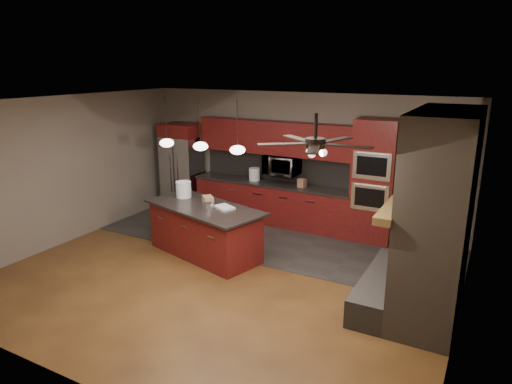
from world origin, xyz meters
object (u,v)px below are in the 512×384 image
Objects in this scene: refrigerator at (183,167)px; paint_tray at (224,207)px; microwave at (282,165)px; kitchen_island at (205,230)px; paint_can at (208,206)px; cardboard_box at (208,200)px; oven_tower at (374,181)px; counter_bucket at (254,174)px; white_bucket at (184,189)px; counter_box at (302,183)px.

refrigerator reaches higher than paint_tray.
kitchen_island is at bearing -102.69° from microwave.
cardboard_box is at bearing 123.55° from paint_can.
counter_bucket is at bearing 179.84° from oven_tower.
paint_tray is (1.05, -0.23, -0.13)m from white_bucket.
cardboard_box is 1.27× the size of counter_box.
counter_box is at bearing 47.29° from white_bucket.
counter_box is at bearing -11.23° from microwave.
counter_bucket is 1.14m from counter_box.
white_bucket reaches higher than counter_box.
kitchen_island is at bearing -43.27° from cardboard_box.
paint_can is at bearing -20.88° from kitchen_island.
counter_box is (-1.47, -0.04, -0.20)m from oven_tower.
counter_box is (1.00, 2.09, 0.52)m from kitchen_island.
oven_tower reaches higher than cardboard_box.
cardboard_box is (-0.51, -2.04, -0.31)m from microwave.
counter_box is (3.00, 0.03, -0.03)m from refrigerator.
white_bucket is (-1.16, -1.90, -0.23)m from microwave.
oven_tower is 3.23m from paint_can.
paint_can is at bearing -45.18° from refrigerator.
paint_tray is at bearing 25.07° from kitchen_island.
paint_can is 0.48× the size of paint_tray.
kitchen_island is 13.82× the size of counter_box.
microwave is at bearing 4.49° from counter_bucket.
white_bucket is 1.12× the size of counter_bucket.
oven_tower is 0.97× the size of kitchen_island.
microwave reaches higher than paint_tray.
kitchen_island is 0.95m from white_bucket.
cardboard_box is at bearing -43.85° from refrigerator.
kitchen_island is (-0.49, -2.19, -0.84)m from microwave.
cardboard_box is at bearing -104.06° from microwave.
oven_tower is 1.49m from counter_box.
paint_can is at bearing -82.31° from counter_bucket.
refrigerator is at bearing -176.99° from microwave.
refrigerator reaches higher than counter_box.
paint_can reaches higher than kitchen_island.
oven_tower is 7.83× the size of white_bucket.
counter_bucket is (-0.31, 2.26, 0.06)m from paint_can.
counter_box reaches higher than paint_can.
cardboard_box is 1.99m from counter_bucket.
white_bucket is 2.45m from counter_box.
cardboard_box is (-2.49, -1.98, -0.20)m from oven_tower.
counter_box is (0.83, 2.21, 0.01)m from paint_can.
microwave is 4.14× the size of counter_box.
microwave is 2.40m from kitchen_island.
white_bucket is at bearing -149.55° from oven_tower.
oven_tower is at bearing 78.82° from cardboard_box.
counter_bucket is (1.86, 0.08, 0.02)m from refrigerator.
counter_bucket is (-0.13, 1.99, 0.04)m from cardboard_box.
microwave is 0.36× the size of refrigerator.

